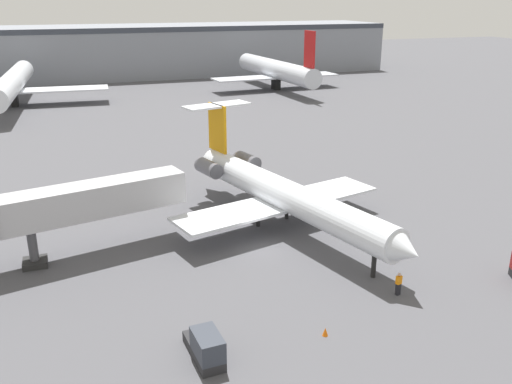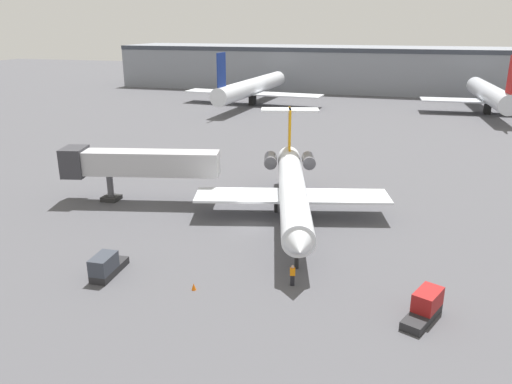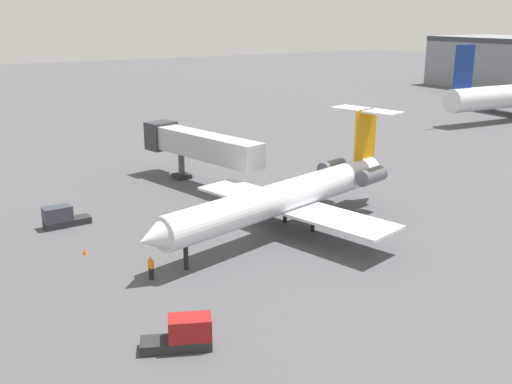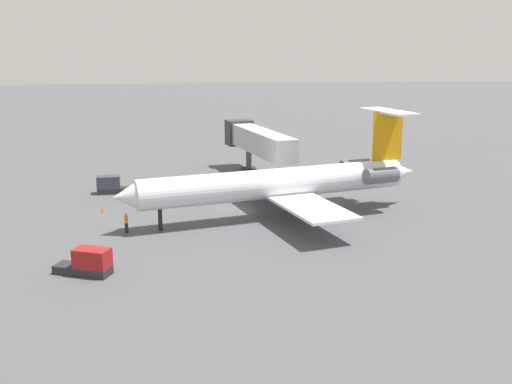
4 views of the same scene
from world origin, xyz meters
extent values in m
cube|color=#4C4C51|center=(0.00, 0.00, -0.05)|extent=(400.00, 400.00, 0.10)
cylinder|color=silver|center=(3.59, 2.55, 3.23)|extent=(8.96, 25.31, 2.69)
cone|color=silver|center=(6.97, -10.55, 3.23)|extent=(3.02, 2.77, 2.55)
cone|color=silver|center=(0.19, 15.74, 3.23)|extent=(2.86, 3.09, 2.28)
cube|color=silver|center=(8.53, 4.85, 2.19)|extent=(9.91, 6.53, 0.24)
cube|color=silver|center=(-1.85, 2.18, 2.19)|extent=(9.91, 6.53, 0.24)
cylinder|color=#595960|center=(3.33, 12.52, 3.63)|extent=(2.25, 3.47, 1.50)
cylinder|color=#595960|center=(-1.01, 11.40, 3.63)|extent=(2.25, 3.47, 1.50)
cube|color=orange|center=(0.66, 13.90, 6.98)|extent=(1.03, 3.16, 4.81)
cube|color=silver|center=(0.66, 13.90, 9.28)|extent=(7.18, 4.02, 0.20)
cylinder|color=black|center=(6.27, -7.84, 0.94)|extent=(0.36, 0.36, 1.89)
cylinder|color=black|center=(4.64, 4.88, 0.94)|extent=(0.36, 0.36, 1.89)
cylinder|color=black|center=(1.54, 4.08, 0.94)|extent=(0.36, 0.36, 1.89)
cube|color=#ADADB2|center=(-13.26, 3.39, 4.46)|extent=(16.58, 6.24, 2.60)
cylinder|color=#4C4C51|center=(-17.26, 2.46, 1.58)|extent=(0.70, 0.70, 3.16)
cube|color=#262626|center=(-17.26, 2.46, 0.25)|extent=(1.80, 1.80, 0.50)
cube|color=black|center=(6.54, -10.67, 0.42)|extent=(0.37, 0.31, 0.85)
cube|color=orange|center=(6.54, -10.67, 1.15)|extent=(0.45, 0.35, 0.60)
sphere|color=tan|center=(6.54, -10.67, 1.57)|extent=(0.24, 0.24, 0.24)
cube|color=#262628|center=(-7.89, -12.89, 0.30)|extent=(1.63, 4.08, 0.60)
cube|color=#333842|center=(-7.84, -13.69, 1.25)|extent=(1.54, 2.48, 1.30)
cone|color=orange|center=(-0.41, -13.44, 0.28)|extent=(0.36, 0.36, 0.55)
cube|color=gray|center=(0.00, 109.81, 6.31)|extent=(143.88, 22.80, 12.61)
cube|color=#333842|center=(0.00, 98.61, 12.01)|extent=(143.88, 0.60, 1.20)
cylinder|color=silver|center=(-22.07, 74.10, 4.38)|extent=(6.64, 41.15, 3.97)
cube|color=silver|center=(-22.07, 74.10, 2.80)|extent=(34.74, 8.24, 0.30)
cube|color=black|center=(-22.07, 74.10, 1.20)|extent=(1.20, 2.80, 2.40)
cylinder|color=silver|center=(31.64, 76.18, 4.40)|extent=(6.22, 34.23, 3.99)
cube|color=red|center=(32.63, 61.19, 9.89)|extent=(0.56, 4.01, 7.00)
cube|color=silver|center=(31.64, 76.18, 2.80)|extent=(28.93, 7.87, 0.30)
cube|color=black|center=(31.64, 76.18, 1.20)|extent=(1.20, 2.80, 2.40)
camera|label=1|loc=(-14.11, -39.39, 19.55)|focal=38.97mm
camera|label=2|loc=(13.33, -43.70, 18.93)|focal=34.83mm
camera|label=3|loc=(43.51, -24.35, 18.05)|focal=41.76mm
camera|label=4|loc=(56.46, -5.89, 15.42)|focal=42.44mm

